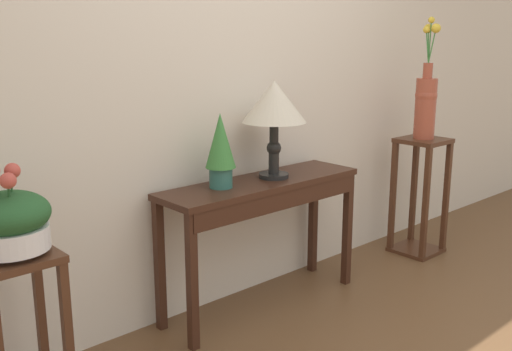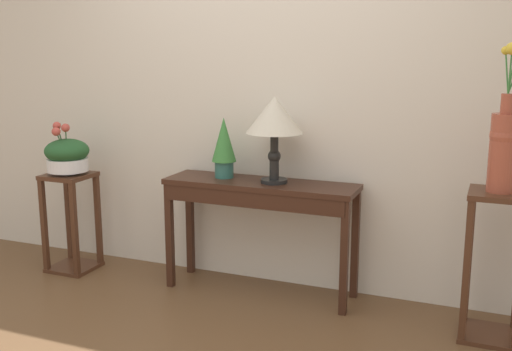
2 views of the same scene
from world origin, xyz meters
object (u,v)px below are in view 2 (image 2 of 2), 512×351
object	(u,v)px
potted_plant_on_console	(224,145)
flower_vase_tall_right	(504,142)
table_lamp	(275,118)
planter_bowl_wide_left	(67,155)
pedestal_stand_left	(72,222)
pedestal_stand_right	(493,266)
console_table	(259,200)

from	to	relation	value
potted_plant_on_console	flower_vase_tall_right	size ratio (longest dim) A/B	0.48
table_lamp	flower_vase_tall_right	world-z (taller)	flower_vase_tall_right
table_lamp	planter_bowl_wide_left	size ratio (longest dim) A/B	1.47
pedestal_stand_left	pedestal_stand_right	bearing A→B (deg)	-0.10
console_table	pedestal_stand_right	world-z (taller)	pedestal_stand_right
console_table	table_lamp	xyz separation A→B (m)	(0.09, 0.02, 0.53)
console_table	pedestal_stand_right	size ratio (longest dim) A/B	1.50
console_table	pedestal_stand_left	distance (m)	1.45
table_lamp	pedestal_stand_left	xyz separation A→B (m)	(-1.52, -0.12, -0.80)
table_lamp	pedestal_stand_left	bearing A→B (deg)	-175.39
pedestal_stand_right	table_lamp	bearing A→B (deg)	174.52
pedestal_stand_left	pedestal_stand_right	xyz separation A→B (m)	(2.84, -0.01, 0.06)
pedestal_stand_left	planter_bowl_wide_left	size ratio (longest dim) A/B	1.93
console_table	flower_vase_tall_right	bearing A→B (deg)	-4.20
planter_bowl_wide_left	flower_vase_tall_right	size ratio (longest dim) A/B	0.45
table_lamp	pedestal_stand_right	size ratio (longest dim) A/B	0.65
flower_vase_tall_right	pedestal_stand_right	bearing A→B (deg)	-157.53
pedestal_stand_left	planter_bowl_wide_left	distance (m)	0.50
table_lamp	planter_bowl_wide_left	xyz separation A→B (m)	(-1.52, -0.12, -0.31)
potted_plant_on_console	planter_bowl_wide_left	xyz separation A→B (m)	(-1.15, -0.15, -0.12)
console_table	flower_vase_tall_right	size ratio (longest dim) A/B	1.53
planter_bowl_wide_left	pedestal_stand_right	xyz separation A→B (m)	(2.85, -0.00, -0.43)
console_table	potted_plant_on_console	bearing A→B (deg)	169.47
pedestal_stand_left	flower_vase_tall_right	size ratio (longest dim) A/B	0.87
planter_bowl_wide_left	potted_plant_on_console	bearing A→B (deg)	7.45
table_lamp	flower_vase_tall_right	bearing A→B (deg)	-5.45
potted_plant_on_console	pedestal_stand_right	distance (m)	1.79
console_table	flower_vase_tall_right	xyz separation A→B (m)	(1.42, -0.10, 0.47)
planter_bowl_wide_left	pedestal_stand_right	world-z (taller)	planter_bowl_wide_left
console_table	planter_bowl_wide_left	size ratio (longest dim) A/B	3.39
pedestal_stand_right	planter_bowl_wide_left	bearing A→B (deg)	179.92
pedestal_stand_left	pedestal_stand_right	size ratio (longest dim) A/B	0.85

